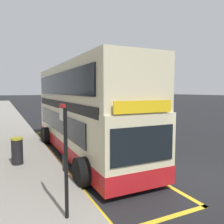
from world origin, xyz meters
TOP-DOWN VIEW (x-y plane):
  - ground_plane at (0.00, 32.00)m, footprint 260.00×260.00m
  - double_decker_bus at (-2.46, 4.77)m, footprint 3.17×10.83m
  - bus_bay_markings at (-2.57, 4.90)m, footprint 2.87×13.62m
  - bus_stop_sign at (-4.82, -0.88)m, footprint 0.09×0.51m
  - parked_car_black_behind at (4.91, 49.70)m, footprint 2.09×4.20m
  - parked_car_black_distant at (2.69, 37.68)m, footprint 2.09×4.20m
  - litter_bin at (-5.62, 3.92)m, footprint 0.48×0.48m

SIDE VIEW (x-z plane):
  - ground_plane at x=0.00m, z-range 0.00..0.00m
  - bus_bay_markings at x=-2.57m, z-range 0.00..0.01m
  - litter_bin at x=-5.62m, z-range 0.14..1.25m
  - parked_car_black_behind at x=4.91m, z-range -0.01..1.61m
  - parked_car_black_distant at x=2.69m, z-range -0.01..1.61m
  - bus_stop_sign at x=-4.82m, z-range 0.38..3.10m
  - double_decker_bus at x=-2.46m, z-range -0.14..4.26m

